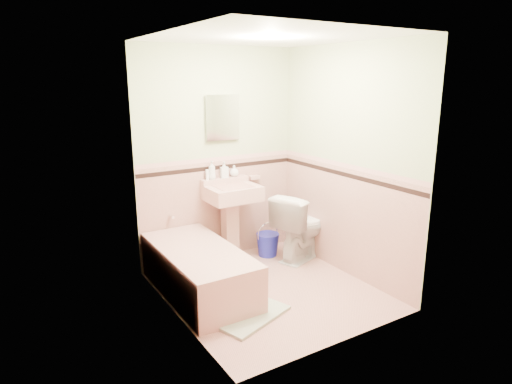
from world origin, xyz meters
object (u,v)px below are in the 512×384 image
medicine_cabinet (222,118)px  soap_bottle_mid (224,170)px  bathtub (199,272)px  sink (232,224)px  shoe (248,308)px  toilet (302,225)px  soap_bottle_right (234,171)px  bucket (268,244)px  soap_bottle_left (212,170)px

medicine_cabinet → soap_bottle_mid: 0.61m
bathtub → soap_bottle_mid: bearing=46.5°
sink → shoe: 1.32m
medicine_cabinet → soap_bottle_mid: size_ratio=2.66×
toilet → sink: bearing=47.4°
soap_bottle_right → bathtub: bearing=-138.8°
bathtub → bucket: bathtub is taller
medicine_cabinet → bathtub: bearing=-132.6°
medicine_cabinet → soap_bottle_left: (-0.16, -0.03, -0.59)m
soap_bottle_left → soap_bottle_right: soap_bottle_left is taller
soap_bottle_left → toilet: bearing=-28.4°
bathtub → soap_bottle_right: soap_bottle_right is taller
soap_bottle_left → shoe: size_ratio=1.56×
bathtub → sink: size_ratio=1.60×
sink → medicine_cabinet: size_ratio=1.85×
soap_bottle_left → toilet: 1.28m
soap_bottle_mid → soap_bottle_right: 0.14m
sink → toilet: 0.85m
sink → bucket: bearing=-7.2°
soap_bottle_right → sink: bearing=-126.0°
shoe → medicine_cabinet: bearing=58.6°
soap_bottle_left → soap_bottle_right: bearing=0.0°
medicine_cabinet → soap_bottle_right: (0.13, -0.03, -0.63)m
soap_bottle_right → medicine_cabinet: bearing=167.1°
bathtub → shoe: size_ratio=10.90×
soap_bottle_right → toilet: bearing=-38.1°
soap_bottle_left → bathtub: bearing=-126.0°
sink → shoe: sink is taller
soap_bottle_mid → soap_bottle_left: bearing=180.0°
bucket → shoe: (-0.94, -1.10, -0.08)m
toilet → soap_bottle_left: bearing=42.0°
sink → bucket: sink is taller
bathtub → toilet: bearing=7.8°
sink → soap_bottle_left: 0.68m
medicine_cabinet → bucket: size_ratio=1.80×
soap_bottle_left → bucket: (0.62, -0.24, -0.97)m
medicine_cabinet → soap_bottle_right: bearing=-12.9°
soap_bottle_left → shoe: bearing=-103.3°
sink → medicine_cabinet: bearing=90.0°
sink → shoe: (-0.48, -1.16, -0.41)m
toilet → shoe: bearing=103.6°
bathtub → sink: 0.90m
soap_bottle_left → toilet: size_ratio=0.26×
soap_bottle_mid → soap_bottle_right: bearing=0.0°
medicine_cabinet → shoe: size_ratio=3.68×
bathtub → toilet: toilet is taller
sink → bucket: 0.57m
toilet → shoe: size_ratio=5.96×
soap_bottle_right → toilet: size_ratio=0.16×
sink → soap_bottle_left: soap_bottle_left is taller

